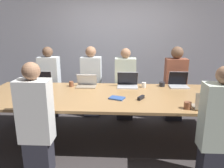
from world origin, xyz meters
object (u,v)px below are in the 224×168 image
object	(u,v)px
cup_far_right	(162,84)
laptop_far_center	(128,83)
stapler	(141,98)
cup_near_right	(188,105)
laptop_far_right	(178,82)
person_near_left	(36,122)
person_far_right	(175,85)
cup_far_midleft	(71,84)
cup_far_center	(144,85)
laptop_far_midleft	(87,83)
person_far_left	(50,83)
laptop_far_left	(41,81)
person_far_center	(125,86)
person_far_midleft	(92,83)
laptop_near_right	(207,104)
person_near_right	(218,129)
laptop_near_left	(36,102)

from	to	relation	value
cup_far_right	laptop_far_center	bearing A→B (deg)	-175.07
cup_far_right	stapler	size ratio (longest dim) A/B	0.64
cup_far_right	cup_near_right	distance (m)	1.08
cup_far_right	cup_near_right	bearing A→B (deg)	-81.94
laptop_far_right	person_near_left	xyz separation A→B (m)	(-2.03, -1.41, -0.16)
person_far_right	cup_far_midleft	size ratio (longest dim) A/B	15.84
cup_far_midleft	cup_far_center	size ratio (longest dim) A/B	1.02
cup_far_midleft	cup_far_center	xyz separation A→B (m)	(1.29, 0.00, -0.00)
cup_far_right	laptop_far_midleft	xyz separation A→B (m)	(-1.34, -0.09, 0.03)
laptop_far_right	person_far_left	distance (m)	2.51
laptop_far_right	laptop_far_center	size ratio (longest dim) A/B	0.91
cup_far_midleft	cup_near_right	distance (m)	2.03
laptop_far_left	cup_near_right	size ratio (longest dim) A/B	3.83
laptop_far_midleft	cup_far_midleft	distance (m)	0.27
person_far_center	laptop_far_midleft	bearing A→B (deg)	-148.40
person_far_left	cup_near_right	distance (m)	2.78
cup_far_right	laptop_far_right	bearing A→B (deg)	1.00
person_far_midleft	cup_far_midleft	size ratio (longest dim) A/B	15.66
cup_far_center	laptop_near_right	xyz separation A→B (m)	(0.73, -0.99, 0.02)
laptop_far_left	laptop_far_center	size ratio (longest dim) A/B	1.01
laptop_far_midleft	laptop_near_right	distance (m)	2.01
person_near_right	stapler	distance (m)	1.11
person_far_midleft	person_far_left	bearing A→B (deg)	-177.76
laptop_far_right	person_far_right	world-z (taller)	person_far_right
cup_far_center	laptop_near_left	size ratio (longest dim) A/B	0.26
person_far_midleft	laptop_near_right	distance (m)	2.32
laptop_far_left	person_near_left	distance (m)	1.48
person_far_center	laptop_near_left	xyz separation A→B (m)	(-1.19, -1.46, 0.16)
person_near_right	stapler	size ratio (longest dim) A/B	9.45
cup_far_right	laptop_near_right	world-z (taller)	laptop_near_right
laptop_near_right	cup_far_midleft	bearing A→B (deg)	-26.05
laptop_far_midleft	cup_far_center	distance (m)	1.01
cup_far_right	stapler	bearing A→B (deg)	-120.43
person_far_left	cup_far_center	xyz separation A→B (m)	(1.86, -0.51, 0.13)
person_far_midleft	laptop_far_left	bearing A→B (deg)	-151.71
person_far_midleft	cup_near_right	bearing A→B (deg)	-45.77
person_far_midleft	stapler	bearing A→B (deg)	-52.41
person_far_midleft	person_near_right	xyz separation A→B (m)	(1.73, -1.93, -0.01)
person_far_center	laptop_near_left	bearing A→B (deg)	-129.35
laptop_far_right	laptop_far_left	xyz separation A→B (m)	(-2.49, -0.01, -0.01)
cup_near_right	laptop_near_right	bearing A→B (deg)	-0.18
person_far_right	laptop_far_midleft	bearing A→B (deg)	-165.44
person_far_right	cup_far_center	bearing A→B (deg)	-146.19
cup_near_right	laptop_far_left	bearing A→B (deg)	155.60
person_far_right	person_far_center	world-z (taller)	person_far_right
person_far_right	laptop_near_right	world-z (taller)	person_far_right
person_far_midleft	cup_far_center	size ratio (longest dim) A/B	16.02
person_far_center	laptop_near_right	world-z (taller)	person_far_center
cup_far_center	person_near_right	xyz separation A→B (m)	(0.72, -1.39, -0.13)
laptop_near_left	stapler	distance (m)	1.47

